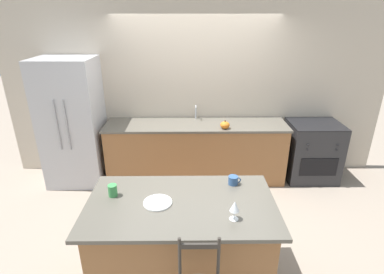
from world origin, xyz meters
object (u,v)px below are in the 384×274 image
object	(u,v)px
dinner_plate	(158,202)
pumpkin_decoration	(225,125)
wine_glass	(235,207)
refrigerator	(73,123)
tumbler_cup	(113,190)
coffee_mug	(233,180)
oven_range	(312,151)

from	to	relation	value
dinner_plate	pumpkin_decoration	distance (m)	2.03
pumpkin_decoration	wine_glass	bearing A→B (deg)	-94.34
pumpkin_decoration	refrigerator	bearing A→B (deg)	175.33
dinner_plate	tumbler_cup	distance (m)	0.44
tumbler_cup	pumpkin_decoration	bearing A→B (deg)	54.89
refrigerator	wine_glass	xyz separation A→B (m)	(2.13, -2.28, 0.10)
refrigerator	dinner_plate	distance (m)	2.53
refrigerator	pumpkin_decoration	distance (m)	2.29
tumbler_cup	pumpkin_decoration	world-z (taller)	pumpkin_decoration
tumbler_cup	refrigerator	bearing A→B (deg)	118.73
refrigerator	wine_glass	distance (m)	3.12
coffee_mug	tumbler_cup	world-z (taller)	tumbler_cup
coffee_mug	wine_glass	bearing A→B (deg)	-97.19
oven_range	wine_glass	distance (m)	2.87
dinner_plate	pumpkin_decoration	bearing A→B (deg)	66.69
refrigerator	oven_range	bearing A→B (deg)	0.48
refrigerator	oven_range	xyz separation A→B (m)	(3.72, 0.03, -0.50)
pumpkin_decoration	dinner_plate	bearing A→B (deg)	-113.31
wine_glass	refrigerator	bearing A→B (deg)	133.00
pumpkin_decoration	oven_range	bearing A→B (deg)	8.63
oven_range	dinner_plate	bearing A→B (deg)	-137.07
coffee_mug	pumpkin_decoration	bearing A→B (deg)	86.66
wine_glass	coffee_mug	xyz separation A→B (m)	(0.07, 0.54, -0.08)
wine_glass	pumpkin_decoration	size ratio (longest dim) A/B	1.25
dinner_plate	coffee_mug	xyz separation A→B (m)	(0.71, 0.31, 0.03)
oven_range	pumpkin_decoration	xyz separation A→B (m)	(-1.44, -0.22, 0.53)
wine_glass	tumbler_cup	world-z (taller)	wine_glass
coffee_mug	tumbler_cup	xyz separation A→B (m)	(-1.14, -0.19, 0.01)
oven_range	tumbler_cup	distance (m)	3.35
coffee_mug	pumpkin_decoration	xyz separation A→B (m)	(0.09, 1.55, 0.01)
wine_glass	coffee_mug	size ratio (longest dim) A/B	1.37
dinner_plate	tumbler_cup	world-z (taller)	tumbler_cup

